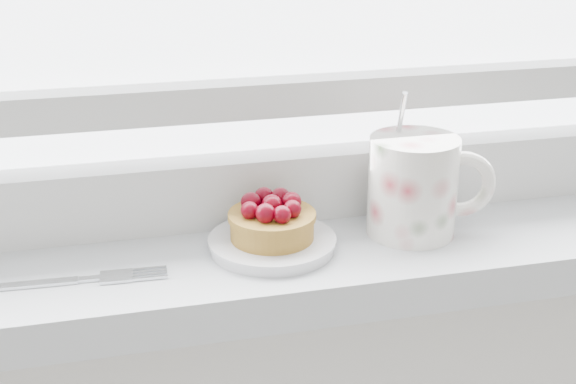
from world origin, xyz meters
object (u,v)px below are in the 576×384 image
object	(u,v)px
saucer	(272,243)
floral_mug	(416,184)
raspberry_tart	(272,219)
fork	(60,282)

from	to	relation	value
saucer	floral_mug	bearing A→B (deg)	1.41
saucer	raspberry_tart	world-z (taller)	raspberry_tart
saucer	fork	size ratio (longest dim) A/B	0.66
floral_mug	fork	bearing A→B (deg)	-175.68
raspberry_tart	floral_mug	size ratio (longest dim) A/B	0.59
raspberry_tart	fork	world-z (taller)	raspberry_tart
saucer	raspberry_tart	distance (m)	0.03
raspberry_tart	floral_mug	bearing A→B (deg)	1.33
raspberry_tart	floral_mug	world-z (taller)	floral_mug
raspberry_tart	fork	distance (m)	0.20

